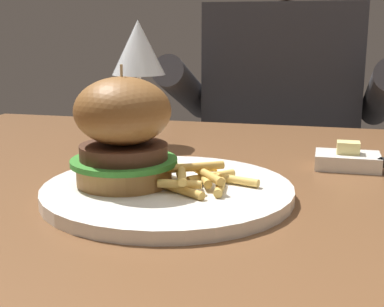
% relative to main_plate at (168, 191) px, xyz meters
% --- Properties ---
extents(dining_table, '(1.12, 0.80, 0.74)m').
position_rel_main_plate_xyz_m(dining_table, '(0.04, 0.09, -0.11)').
color(dining_table, brown).
rests_on(dining_table, ground).
extents(main_plate, '(0.28, 0.28, 0.01)m').
position_rel_main_plate_xyz_m(main_plate, '(0.00, 0.00, 0.00)').
color(main_plate, white).
rests_on(main_plate, dining_table).
extents(burger_sandwich, '(0.12, 0.12, 0.13)m').
position_rel_main_plate_xyz_m(burger_sandwich, '(-0.05, -0.00, 0.07)').
color(burger_sandwich, '#9E6B38').
rests_on(burger_sandwich, main_plate).
extents(fries_pile, '(0.12, 0.10, 0.02)m').
position_rel_main_plate_xyz_m(fries_pile, '(0.03, 0.00, 0.02)').
color(fries_pile, gold).
rests_on(fries_pile, main_plate).
extents(wine_glass, '(0.08, 0.08, 0.20)m').
position_rel_main_plate_xyz_m(wine_glass, '(-0.12, 0.26, 0.14)').
color(wine_glass, silver).
rests_on(wine_glass, dining_table).
extents(butter_dish, '(0.08, 0.06, 0.04)m').
position_rel_main_plate_xyz_m(butter_dish, '(0.20, 0.18, 0.00)').
color(butter_dish, white).
rests_on(butter_dish, dining_table).
extents(diner_person, '(0.51, 0.36, 1.18)m').
position_rel_main_plate_xyz_m(diner_person, '(0.06, 0.77, -0.18)').
color(diner_person, '#282833').
rests_on(diner_person, ground).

